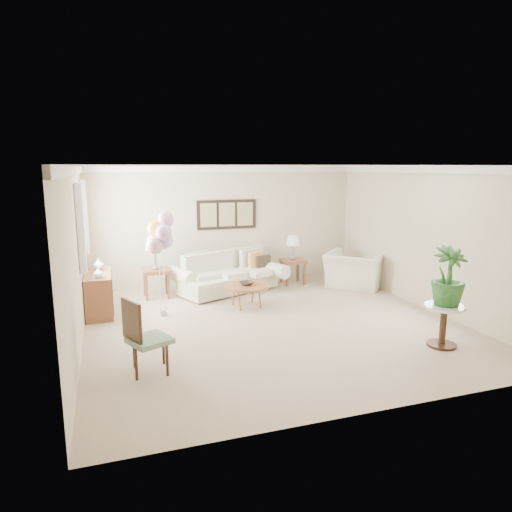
% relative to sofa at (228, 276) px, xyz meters
% --- Properties ---
extents(ground_plane, '(6.00, 6.00, 0.00)m').
position_rel_sofa_xyz_m(ground_plane, '(0.19, -2.20, -0.33)').
color(ground_plane, tan).
extents(room_shell, '(6.04, 6.04, 2.60)m').
position_rel_sofa_xyz_m(room_shell, '(0.08, -2.11, 1.30)').
color(room_shell, beige).
rests_on(room_shell, ground).
extents(wall_art_triptych, '(1.35, 0.06, 0.65)m').
position_rel_sofa_xyz_m(wall_art_triptych, '(0.19, 0.76, 1.22)').
color(wall_art_triptych, black).
rests_on(wall_art_triptych, ground).
extents(sofa, '(2.56, 1.56, 0.84)m').
position_rel_sofa_xyz_m(sofa, '(0.00, 0.00, 0.00)').
color(sofa, '#F0E1C8').
rests_on(sofa, ground).
extents(end_table_left, '(0.54, 0.49, 0.59)m').
position_rel_sofa_xyz_m(end_table_left, '(-1.48, 0.00, 0.16)').
color(end_table_left, brown).
rests_on(end_table_left, ground).
extents(end_table_right, '(0.51, 0.47, 0.56)m').
position_rel_sofa_xyz_m(end_table_right, '(1.55, 0.17, 0.14)').
color(end_table_right, brown).
rests_on(end_table_right, ground).
extents(lamp_left, '(0.38, 0.38, 0.67)m').
position_rel_sofa_xyz_m(lamp_left, '(-1.48, 0.00, 0.77)').
color(lamp_left, gray).
rests_on(lamp_left, end_table_left).
extents(lamp_right, '(0.31, 0.31, 0.54)m').
position_rel_sofa_xyz_m(lamp_right, '(1.55, 0.17, 0.64)').
color(lamp_right, gray).
rests_on(lamp_right, end_table_right).
extents(coffee_table, '(0.84, 0.84, 0.42)m').
position_rel_sofa_xyz_m(coffee_table, '(0.05, -1.18, 0.06)').
color(coffee_table, '#955C2D').
rests_on(coffee_table, ground).
extents(decor_bowl, '(0.30, 0.30, 0.06)m').
position_rel_sofa_xyz_m(decor_bowl, '(0.05, -1.19, 0.13)').
color(decor_bowl, '#302824').
rests_on(decor_bowl, coffee_table).
extents(armchair, '(1.55, 1.55, 0.76)m').
position_rel_sofa_xyz_m(armchair, '(2.71, -0.54, 0.05)').
color(armchair, '#F0E1C8').
rests_on(armchair, ground).
extents(side_table, '(0.57, 0.57, 0.62)m').
position_rel_sofa_xyz_m(side_table, '(2.21, -3.91, 0.14)').
color(side_table, silver).
rests_on(side_table, ground).
extents(potted_plant, '(0.53, 0.53, 0.86)m').
position_rel_sofa_xyz_m(potted_plant, '(2.23, -3.90, 0.72)').
color(potted_plant, '#194B1B').
rests_on(potted_plant, side_table).
extents(accent_chair, '(0.63, 0.62, 0.97)m').
position_rel_sofa_xyz_m(accent_chair, '(-2.01, -3.45, 0.17)').
color(accent_chair, gray).
rests_on(accent_chair, ground).
extents(credenza, '(0.46, 1.20, 0.74)m').
position_rel_sofa_xyz_m(credenza, '(-2.57, -0.70, 0.04)').
color(credenza, brown).
rests_on(credenza, ground).
extents(vase_white, '(0.21, 0.21, 0.17)m').
position_rel_sofa_xyz_m(vase_white, '(-2.55, -1.08, 0.50)').
color(vase_white, white).
rests_on(vase_white, credenza).
extents(vase_sage, '(0.25, 0.25, 0.20)m').
position_rel_sofa_xyz_m(vase_sage, '(-2.55, -0.42, 0.51)').
color(vase_sage, '#B2B3B1').
rests_on(vase_sage, credenza).
extents(balloon_cluster, '(0.48, 0.50, 1.85)m').
position_rel_sofa_xyz_m(balloon_cluster, '(-1.49, -1.21, 1.13)').
color(balloon_cluster, gray).
rests_on(balloon_cluster, ground).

